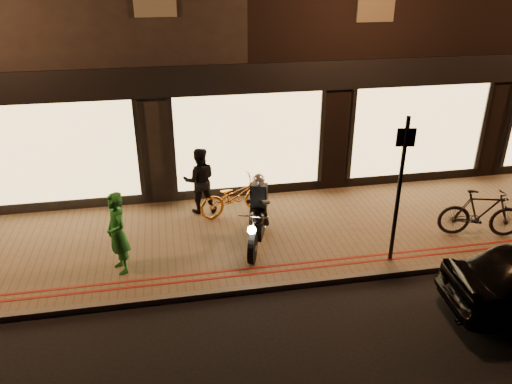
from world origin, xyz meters
The scene contains 11 objects.
ground centered at (0.00, 0.00, 0.00)m, with size 90.00×90.00×0.00m, color black.
sidewalk centered at (0.00, 2.00, 0.06)m, with size 50.00×4.00×0.12m, color brown.
kerb_stone centered at (0.00, 0.05, 0.06)m, with size 50.00×0.14×0.12m, color #59544C.
red_kerb_lines centered at (0.00, 0.55, 0.12)m, with size 50.00×0.26×0.01m.
building_row centered at (0.00, 8.99, 4.25)m, with size 48.00×10.11×8.50m.
motorcycle centered at (-0.23, 1.54, 0.73)m, with size 0.86×1.87×1.59m.
sign_post centered at (2.33, 0.49, 1.80)m, with size 0.35×0.09×3.00m.
bicycle_gold centered at (-0.51, 3.04, 0.58)m, with size 0.61×1.75×0.92m, color #C37222.
bicycle_dark centered at (4.62, 1.02, 0.67)m, with size 0.51×1.81×1.09m, color black.
person_green centered at (-3.05, 1.08, 0.95)m, with size 0.60×0.40×1.65m, color #1F742A.
person_dark centered at (-1.29, 3.33, 0.93)m, with size 0.78×0.61×1.61m, color black.
Camera 1 is at (-1.99, -7.53, 5.68)m, focal length 35.00 mm.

